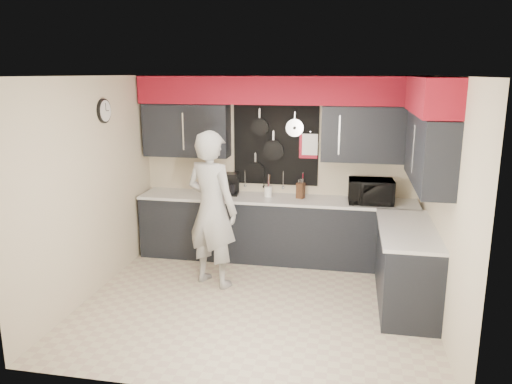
% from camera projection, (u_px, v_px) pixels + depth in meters
% --- Properties ---
extents(ground, '(4.00, 4.00, 0.00)m').
position_uv_depth(ground, '(257.00, 303.00, 5.86)').
color(ground, beige).
rests_on(ground, ground).
extents(back_wall_assembly, '(4.00, 0.36, 2.60)m').
position_uv_depth(back_wall_assembly, '(279.00, 119.00, 6.92)').
color(back_wall_assembly, beige).
rests_on(back_wall_assembly, ground).
extents(right_wall_assembly, '(0.36, 3.50, 2.60)m').
position_uv_depth(right_wall_assembly, '(432.00, 139.00, 5.32)').
color(right_wall_assembly, beige).
rests_on(right_wall_assembly, ground).
extents(left_wall_assembly, '(0.05, 3.50, 2.60)m').
position_uv_depth(left_wall_assembly, '(92.00, 185.00, 5.93)').
color(left_wall_assembly, beige).
rests_on(left_wall_assembly, ground).
extents(base_cabinets, '(3.95, 2.20, 0.92)m').
position_uv_depth(base_cabinets, '(308.00, 238.00, 6.74)').
color(base_cabinets, black).
rests_on(base_cabinets, ground).
extents(microwave, '(0.61, 0.43, 0.33)m').
position_uv_depth(microwave, '(371.00, 191.00, 6.69)').
color(microwave, black).
rests_on(microwave, base_cabinets).
extents(knife_block, '(0.12, 0.12, 0.22)m').
position_uv_depth(knife_block, '(301.00, 191.00, 6.97)').
color(knife_block, '#341B10').
rests_on(knife_block, base_cabinets).
extents(utensil_crock, '(0.11, 0.11, 0.14)m').
position_uv_depth(utensil_crock, '(268.00, 191.00, 7.08)').
color(utensil_crock, white).
rests_on(utensil_crock, base_cabinets).
extents(coffee_maker, '(0.19, 0.23, 0.32)m').
position_uv_depth(coffee_maker, '(232.00, 183.00, 7.17)').
color(coffee_maker, black).
rests_on(coffee_maker, base_cabinets).
extents(person, '(0.85, 0.71, 1.97)m').
position_uv_depth(person, '(212.00, 209.00, 6.18)').
color(person, '#A9A9A7').
rests_on(person, ground).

